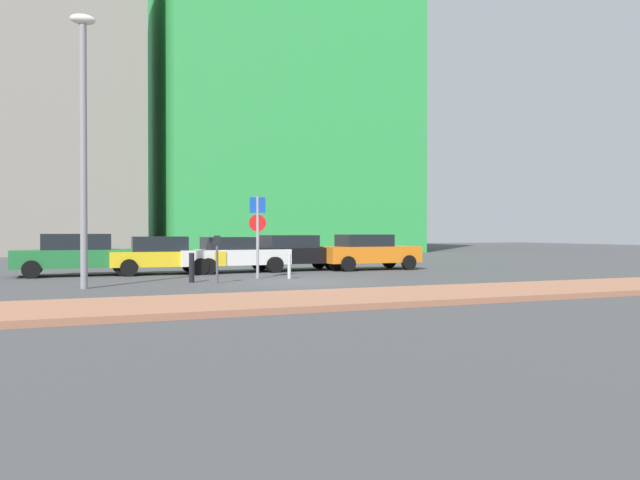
% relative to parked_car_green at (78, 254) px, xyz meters
% --- Properties ---
extents(ground_plane, '(120.00, 120.00, 0.00)m').
position_rel_parked_car_green_xyz_m(ground_plane, '(6.66, -5.86, -0.81)').
color(ground_plane, '#424244').
extents(sidewalk_brick, '(40.00, 3.34, 0.14)m').
position_rel_parked_car_green_xyz_m(sidewalk_brick, '(6.66, -11.50, -0.74)').
color(sidewalk_brick, '#9E664C').
rests_on(sidewalk_brick, ground).
extents(parked_car_green, '(4.59, 1.92, 1.57)m').
position_rel_parked_car_green_xyz_m(parked_car_green, '(0.00, 0.00, 0.00)').
color(parked_car_green, '#237238').
rests_on(parked_car_green, ground).
extents(parked_car_yellow, '(4.38, 2.19, 1.46)m').
position_rel_parked_car_green_xyz_m(parked_car_yellow, '(3.17, -0.25, -0.06)').
color(parked_car_yellow, gold).
rests_on(parked_car_yellow, ground).
extents(parked_car_white, '(4.58, 2.14, 1.44)m').
position_rel_parked_car_green_xyz_m(parked_car_white, '(5.78, -0.32, -0.08)').
color(parked_car_white, white).
rests_on(parked_car_white, ground).
extents(parked_car_black, '(4.24, 2.13, 1.51)m').
position_rel_parked_car_green_xyz_m(parked_car_black, '(8.61, -0.09, -0.03)').
color(parked_car_black, black).
rests_on(parked_car_black, ground).
extents(parked_car_orange, '(4.26, 1.99, 1.53)m').
position_rel_parked_car_green_xyz_m(parked_car_orange, '(11.78, -0.69, -0.02)').
color(parked_car_orange, orange).
rests_on(parked_car_orange, ground).
extents(parking_sign_post, '(0.60, 0.13, 2.89)m').
position_rel_parked_car_green_xyz_m(parking_sign_post, '(5.85, -3.85, 1.00)').
color(parking_sign_post, gray).
rests_on(parking_sign_post, ground).
extents(parking_meter, '(0.18, 0.14, 1.53)m').
position_rel_parked_car_green_xyz_m(parking_meter, '(4.07, -5.33, 0.17)').
color(parking_meter, '#4C4C51').
rests_on(parking_meter, ground).
extents(street_lamp, '(0.70, 0.36, 7.89)m').
position_rel_parked_car_green_xyz_m(street_lamp, '(0.10, -5.73, 3.77)').
color(street_lamp, gray).
rests_on(street_lamp, ground).
extents(traffic_bollard_near, '(0.17, 0.17, 0.96)m').
position_rel_parked_car_green_xyz_m(traffic_bollard_near, '(3.39, -4.68, -0.33)').
color(traffic_bollard_near, black).
rests_on(traffic_bollard_near, ground).
extents(traffic_bollard_mid, '(0.12, 0.12, 0.86)m').
position_rel_parked_car_green_xyz_m(traffic_bollard_mid, '(6.86, -4.32, -0.39)').
color(traffic_bollard_mid, '#B7B7BC').
rests_on(traffic_bollard_mid, ground).
extents(building_colorful_midrise, '(19.92, 14.98, 29.21)m').
position_rel_parked_car_green_xyz_m(building_colorful_midrise, '(16.26, 25.17, 13.79)').
color(building_colorful_midrise, green).
rests_on(building_colorful_midrise, ground).
extents(building_under_construction, '(10.83, 10.26, 23.09)m').
position_rel_parked_car_green_xyz_m(building_under_construction, '(-0.64, 24.97, 10.73)').
color(building_under_construction, gray).
rests_on(building_under_construction, ground).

